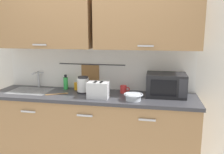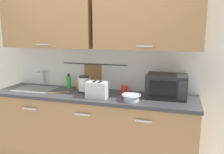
% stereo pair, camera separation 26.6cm
% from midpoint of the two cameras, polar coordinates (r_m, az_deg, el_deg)
% --- Properties ---
extents(counter_unit, '(2.53, 0.64, 0.90)m').
position_cam_midpoint_polar(counter_unit, '(3.00, -7.63, -12.48)').
color(counter_unit, '#997047').
rests_on(counter_unit, ground).
extents(back_wall_assembly, '(3.70, 0.41, 2.50)m').
position_cam_midpoint_polar(back_wall_assembly, '(2.97, -6.55, 8.52)').
color(back_wall_assembly, silver).
rests_on(back_wall_assembly, ground).
extents(sink_faucet, '(0.09, 0.17, 0.22)m').
position_cam_midpoint_polar(sink_faucet, '(3.37, -20.11, 0.01)').
color(sink_faucet, '#B2B5BA').
rests_on(sink_faucet, counter_unit).
extents(microwave, '(0.46, 0.35, 0.27)m').
position_cam_midpoint_polar(microwave, '(2.78, 10.60, -1.92)').
color(microwave, black).
rests_on(microwave, counter_unit).
extents(electric_kettle, '(0.23, 0.16, 0.21)m').
position_cam_midpoint_polar(electric_kettle, '(2.92, -9.68, -1.96)').
color(electric_kettle, black).
rests_on(electric_kettle, counter_unit).
extents(dish_soap_bottle, '(0.06, 0.06, 0.20)m').
position_cam_midpoint_polar(dish_soap_bottle, '(3.15, -13.79, -1.44)').
color(dish_soap_bottle, green).
rests_on(dish_soap_bottle, counter_unit).
extents(mug_near_sink, '(0.12, 0.08, 0.09)m').
position_cam_midpoint_polar(mug_near_sink, '(3.10, -11.03, -2.25)').
color(mug_near_sink, orange).
rests_on(mug_near_sink, counter_unit).
extents(mixing_bowl, '(0.21, 0.21, 0.08)m').
position_cam_midpoint_polar(mixing_bowl, '(2.57, 2.35, -4.91)').
color(mixing_bowl, '#A5ADB7').
rests_on(mixing_bowl, counter_unit).
extents(toaster, '(0.26, 0.17, 0.19)m').
position_cam_midpoint_polar(toaster, '(2.66, -6.28, -3.24)').
color(toaster, '#B7BABF').
rests_on(toaster, counter_unit).
extents(mug_by_kettle, '(0.12, 0.08, 0.09)m').
position_cam_midpoint_polar(mug_by_kettle, '(2.88, 0.27, -3.07)').
color(mug_by_kettle, red).
rests_on(mug_by_kettle, counter_unit).
extents(wooden_spoon, '(0.26, 0.15, 0.01)m').
position_cam_midpoint_polar(wooden_spoon, '(2.93, -15.35, -4.05)').
color(wooden_spoon, '#9E7042').
rests_on(wooden_spoon, counter_unit).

